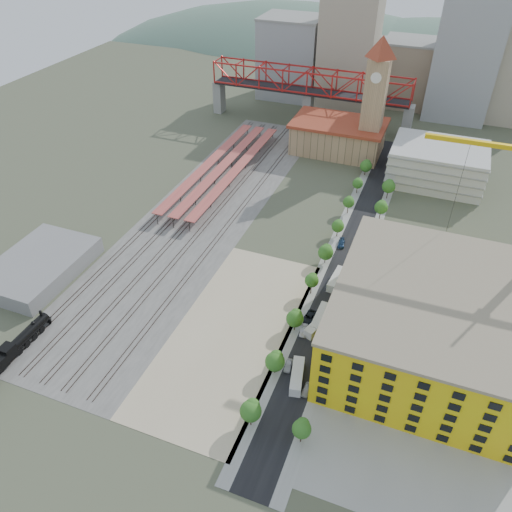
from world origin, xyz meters
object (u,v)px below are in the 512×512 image
at_px(site_trailer_c, 321,318).
at_px(site_trailer_b, 318,326).
at_px(locomotive, 19,343).
at_px(site_trailer_a, 297,376).
at_px(clock_tower, 376,89).
at_px(site_trailer_d, 336,279).
at_px(construction_building, 431,322).
at_px(car_0, 288,366).

bearing_deg(site_trailer_c, site_trailer_b, -88.37).
height_order(locomotive, site_trailer_a, locomotive).
height_order(site_trailer_a, site_trailer_c, site_trailer_c).
relative_size(clock_tower, site_trailer_d, 5.26).
bearing_deg(site_trailer_a, construction_building, 26.26).
xyz_separation_m(site_trailer_b, car_0, (-3.00, -14.76, -0.56)).
bearing_deg(clock_tower, site_trailer_b, -85.54).
distance_m(clock_tower, construction_building, 107.36).
xyz_separation_m(construction_building, car_0, (-29.00, -17.39, -8.71)).
relative_size(clock_tower, construction_building, 1.03).
height_order(construction_building, site_trailer_c, construction_building).
bearing_deg(clock_tower, site_trailer_d, -84.50).
height_order(clock_tower, site_trailer_d, clock_tower).
distance_m(locomotive, site_trailer_c, 75.12).
bearing_deg(locomotive, site_trailer_d, 38.66).
xyz_separation_m(locomotive, site_trailer_a, (66.00, 15.63, -0.76)).
xyz_separation_m(locomotive, site_trailer_d, (66.00, 52.79, -0.76)).
relative_size(site_trailer_a, site_trailer_b, 1.07).
xyz_separation_m(locomotive, site_trailer_c, (66.00, 35.87, -0.72)).
xyz_separation_m(site_trailer_b, site_trailer_c, (0.00, 2.69, 0.13)).
xyz_separation_m(site_trailer_c, car_0, (-3.00, -17.45, -0.70)).
distance_m(site_trailer_b, site_trailer_d, 19.61).
bearing_deg(site_trailer_b, car_0, -82.58).
distance_m(site_trailer_d, car_0, 34.51).
bearing_deg(clock_tower, locomotive, -113.13).
bearing_deg(clock_tower, car_0, -87.56).
relative_size(construction_building, site_trailer_b, 5.51).
distance_m(site_trailer_a, site_trailer_b, 17.56).
xyz_separation_m(locomotive, site_trailer_b, (66.00, 33.19, -0.85)).
bearing_deg(site_trailer_a, car_0, 125.47).
xyz_separation_m(site_trailer_a, site_trailer_d, (0.00, 37.17, 0.00)).
distance_m(clock_tower, site_trailer_b, 106.53).
height_order(site_trailer_d, car_0, site_trailer_d).
bearing_deg(site_trailer_d, construction_building, -28.16).
distance_m(clock_tower, site_trailer_d, 87.76).
bearing_deg(site_trailer_d, site_trailer_c, -85.01).
bearing_deg(site_trailer_c, site_trailer_d, 91.63).
xyz_separation_m(clock_tower, locomotive, (-58.00, -135.81, -26.59)).
xyz_separation_m(construction_building, site_trailer_d, (-26.00, 16.98, -8.06)).
xyz_separation_m(site_trailer_a, site_trailer_b, (0.00, 17.56, -0.09)).
height_order(site_trailer_a, site_trailer_b, site_trailer_a).
relative_size(site_trailer_a, site_trailer_c, 0.97).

